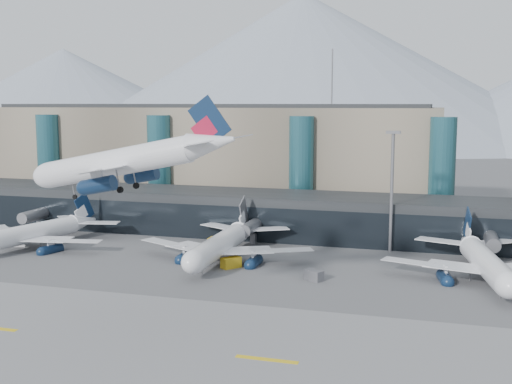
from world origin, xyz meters
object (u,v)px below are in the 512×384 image
veh_f (19,235)px  jet_parked_mid (225,236)px  veh_a (20,243)px  veh_h (231,263)px  lightmast_mid (392,184)px  hero_jet (137,153)px  jet_parked_right (482,252)px  veh_b (213,241)px  veh_c (314,275)px  jet_parked_left (42,226)px

veh_f → jet_parked_mid: bearing=-114.9°
veh_a → veh_h: veh_h is taller
veh_a → veh_h: bearing=-19.7°
lightmast_mid → hero_jet: bearing=-119.5°
veh_a → veh_f: size_ratio=0.99×
jet_parked_right → veh_b: size_ratio=13.11×
veh_c → jet_parked_right: bearing=51.3°
jet_parked_mid → veh_f: size_ratio=13.06×
hero_jet → veh_b: 56.43m
jet_parked_left → jet_parked_mid: 42.60m
jet_parked_mid → veh_h: bearing=-152.3°
veh_b → veh_f: (-45.65, -6.58, -0.01)m
jet_parked_right → veh_a: bearing=81.1°
jet_parked_left → veh_f: size_ratio=12.41×
veh_h → veh_f: bearing=116.6°
veh_a → veh_b: (40.47, 13.23, 0.01)m
hero_jet → veh_f: size_ratio=11.34×
veh_c → hero_jet: bearing=-93.4°
veh_a → veh_h: size_ratio=0.78×
hero_jet → veh_c: hero_jet is taller
veh_f → veh_h: veh_h is taller
jet_parked_mid → veh_a: 47.24m
jet_parked_right → hero_jet: bearing=119.0°
hero_jet → veh_h: hero_jet is taller
jet_parked_mid → veh_a: bearing=92.1°
lightmast_mid → jet_parked_mid: bearing=-154.1°
lightmast_mid → veh_a: 81.85m
jet_parked_left → jet_parked_mid: bearing=-74.2°
hero_jet → veh_f: hero_jet is taller
veh_c → lightmast_mid: bearing=98.1°
jet_parked_right → veh_c: jet_parked_right is taller
lightmast_mid → veh_f: 85.76m
jet_parked_mid → veh_a: size_ratio=13.26×
jet_parked_left → jet_parked_mid: size_ratio=0.95×
hero_jet → jet_parked_left: hero_jet is taller
lightmast_mid → veh_f: size_ratio=8.69×
lightmast_mid → veh_h: (-28.22, -22.12, -13.39)m
hero_jet → jet_parked_right: 65.40m
jet_parked_left → veh_f: (-9.61, 4.81, -3.62)m
jet_parked_left → jet_parked_right: size_ratio=0.97×
jet_parked_mid → veh_c: jet_parked_mid is taller
hero_jet → veh_h: (2.82, 32.79, -23.41)m
lightmast_mid → veh_b: size_ratio=8.90×
jet_parked_mid → lightmast_mid: bearing=-64.4°
hero_jet → veh_h: 40.39m
jet_parked_right → veh_h: size_ratio=10.11×
jet_parked_left → veh_h: 46.75m
veh_a → veh_f: veh_f is taller
jet_parked_right → veh_b: bearing=68.4°
jet_parked_right → veh_f: size_ratio=12.79×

